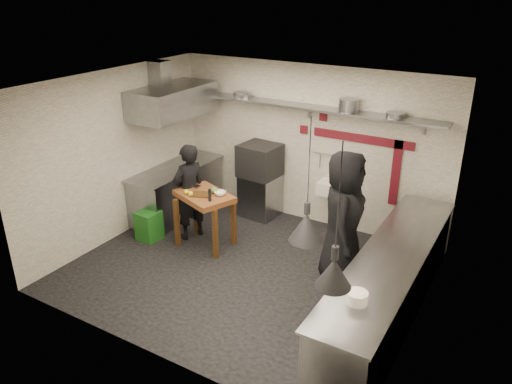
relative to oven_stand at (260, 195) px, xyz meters
The scene contains 47 objects.
floor 2.01m from the oven_stand, 65.97° to the right, with size 5.00×5.00×0.00m, color black.
ceiling 3.10m from the oven_stand, 65.97° to the right, with size 5.00×5.00×0.00m, color beige.
wall_back 1.32m from the oven_stand, 20.59° to the left, with size 5.00×0.04×2.80m, color white.
wall_front 4.10m from the oven_stand, 78.38° to the right, with size 5.00×0.04×2.80m, color white.
wall_left 2.67m from the oven_stand, 133.35° to the right, with size 0.04×4.20×2.80m, color white.
wall_right 3.89m from the oven_stand, 28.58° to the right, with size 0.04×4.20×2.80m, color white.
red_band_horiz 2.19m from the oven_stand, ahead, with size 1.70×0.02×0.14m, color maroon.
red_band_vert 2.50m from the oven_stand, ahead, with size 0.14×0.02×1.10m, color maroon.
red_tile_a 1.89m from the oven_stand, 14.97° to the left, with size 0.14×0.02×0.14m, color maroon.
red_tile_b 1.49m from the oven_stand, 21.83° to the left, with size 0.14×0.02×0.14m, color maroon.
back_shelf 1.90m from the oven_stand, ahead, with size 4.60×0.34×0.04m, color slate.
shelf_bracket_left 1.98m from the oven_stand, 166.12° to the left, with size 0.04×0.06×0.24m, color slate.
shelf_bracket_mid 1.83m from the oven_stand, 18.68° to the left, with size 0.04×0.06×0.24m, color slate.
shelf_bracket_right 3.16m from the oven_stand, ahead, with size 0.04×0.06×0.24m, color slate.
pan_far_left 1.85m from the oven_stand, 165.77° to the left, with size 0.25×0.25×0.09m, color slate.
pan_mid_left 1.82m from the oven_stand, 162.30° to the left, with size 0.25×0.25×0.07m, color slate.
stock_pot 2.40m from the oven_stand, ahead, with size 0.31×0.31×0.20m, color slate.
pan_right 2.90m from the oven_stand, ahead, with size 0.28×0.28×0.08m, color slate.
oven_stand is the anchor object (origin of this frame).
combi_oven 0.69m from the oven_stand, 70.77° to the right, with size 0.66×0.62×0.58m, color black.
oven_door 0.75m from the oven_stand, 95.55° to the right, with size 0.55×0.03×0.46m, color maroon.
oven_glass 0.76m from the oven_stand, 95.41° to the right, with size 0.35×0.02×0.34m, color black.
hand_sink 1.41m from the oven_stand, ahead, with size 0.46×0.34×0.22m, color white.
sink_tap 1.47m from the oven_stand, ahead, with size 0.03×0.03×0.14m, color slate.
sink_drain 1.36m from the oven_stand, ahead, with size 0.06×0.06×0.66m, color slate.
utensil_rail 1.66m from the oven_stand, 10.94° to the left, with size 0.02×0.02×0.90m, color slate.
counter_right 3.46m from the oven_stand, 31.36° to the right, with size 0.70×3.80×0.90m, color slate.
counter_right_top 3.50m from the oven_stand, 31.36° to the right, with size 0.76×3.90×0.03m, color slate.
plate_stack 4.23m from the oven_stand, 45.73° to the right, with size 0.22×0.22×0.13m, color white.
small_bowl_right 4.20m from the oven_stand, 45.76° to the right, with size 0.18×0.18×0.05m, color white.
counter_left 1.54m from the oven_stand, 150.95° to the right, with size 0.70×1.90×0.90m, color slate.
counter_left_top 1.63m from the oven_stand, 150.95° to the right, with size 0.76×2.00×0.03m, color slate.
extractor_hood 2.30m from the oven_stand, 150.02° to the right, with size 0.78×1.60×0.50m, color slate.
hood_duct 2.75m from the oven_stand, 154.19° to the right, with size 0.28×0.28×0.50m, color slate.
green_bin 2.11m from the oven_stand, 122.77° to the right, with size 0.35×0.35×0.50m, color #1B5D1A.
prep_table 1.46m from the oven_stand, 97.78° to the right, with size 0.92×0.64×0.92m, color brown, non-canonical shape.
cutting_board 1.61m from the oven_stand, 97.28° to the right, with size 0.32×0.22×0.03m, color #492D12.
pepper_mill 1.74m from the oven_stand, 88.20° to the right, with size 0.05×0.05×0.20m, color black.
lemon_a 1.75m from the oven_stand, 104.93° to the right, with size 0.08×0.08×0.08m, color yellow.
lemon_b 1.75m from the oven_stand, 101.44° to the right, with size 0.08×0.08×0.08m, color yellow.
veg_ball 1.46m from the oven_stand, 93.17° to the right, with size 0.10×0.10×0.10m, color #5B883E.
steel_tray 1.50m from the oven_stand, 110.53° to the right, with size 0.17×0.12×0.03m, color slate.
bowl 1.46m from the oven_stand, 87.63° to the right, with size 0.19×0.19×0.06m, color white.
heat_lamp_near 3.96m from the oven_stand, 51.64° to the right, with size 0.39×0.39×1.41m, color black, non-canonical shape.
heat_lamp_far 4.72m from the oven_stand, 50.67° to the right, with size 0.36×0.36×1.46m, color black, non-canonical shape.
chef_left 1.52m from the oven_stand, 113.51° to the right, with size 0.60×0.39×1.65m, color black.
chef_right 2.52m from the oven_stand, 31.34° to the right, with size 0.96×0.63×1.97m, color black.
Camera 1 is at (3.43, -5.49, 4.07)m, focal length 35.00 mm.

